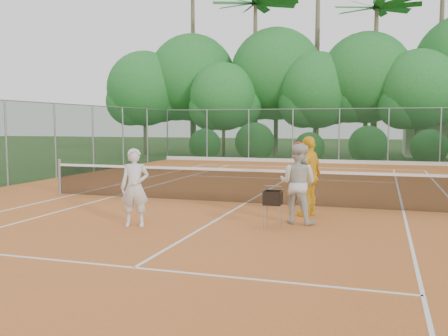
# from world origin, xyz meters

# --- Properties ---
(ground) EXTENTS (120.00, 120.00, 0.00)m
(ground) POSITION_xyz_m (0.00, 0.00, 0.00)
(ground) COLOR #244017
(ground) RESTS_ON ground
(clay_court) EXTENTS (18.00, 36.00, 0.02)m
(clay_court) POSITION_xyz_m (0.00, 0.00, 0.01)
(clay_court) COLOR #BA652B
(clay_court) RESTS_ON ground
(tennis_net) EXTENTS (11.97, 0.10, 1.10)m
(tennis_net) POSITION_xyz_m (0.00, 0.00, 0.53)
(tennis_net) COLOR gray
(tennis_net) RESTS_ON clay_court
(player_white) EXTENTS (0.70, 0.56, 1.67)m
(player_white) POSITION_xyz_m (-1.46, -3.58, 0.86)
(player_white) COLOR silver
(player_white) RESTS_ON clay_court
(player_center_grp) EXTENTS (0.99, 0.85, 1.80)m
(player_center_grp) POSITION_xyz_m (1.82, -2.23, 0.91)
(player_center_grp) COLOR beige
(player_center_grp) RESTS_ON clay_court
(player_yellow) EXTENTS (0.75, 1.20, 1.90)m
(player_yellow) POSITION_xyz_m (1.92, -1.26, 0.97)
(player_yellow) COLOR yellow
(player_yellow) RESTS_ON clay_court
(ball_hopper) EXTENTS (0.35, 0.35, 0.79)m
(ball_hopper) POSITION_xyz_m (1.41, -2.94, 0.65)
(ball_hopper) COLOR gray
(ball_hopper) RESTS_ON clay_court
(stray_ball_a) EXTENTS (0.07, 0.07, 0.07)m
(stray_ball_a) POSITION_xyz_m (-3.71, 9.24, 0.05)
(stray_ball_a) COLOR yellow
(stray_ball_a) RESTS_ON clay_court
(stray_ball_b) EXTENTS (0.07, 0.07, 0.07)m
(stray_ball_b) POSITION_xyz_m (2.72, 13.22, 0.05)
(stray_ball_b) COLOR #CEE635
(stray_ball_b) RESTS_ON clay_court
(stray_ball_c) EXTENTS (0.07, 0.07, 0.07)m
(stray_ball_c) POSITION_xyz_m (3.06, 11.42, 0.05)
(stray_ball_c) COLOR #CBE635
(stray_ball_c) RESTS_ON clay_court
(court_markings) EXTENTS (11.03, 23.83, 0.01)m
(court_markings) POSITION_xyz_m (0.00, 0.00, 0.02)
(court_markings) COLOR white
(court_markings) RESTS_ON clay_court
(fence_back) EXTENTS (18.07, 0.07, 3.00)m
(fence_back) POSITION_xyz_m (0.00, 15.00, 1.52)
(fence_back) COLOR #19381E
(fence_back) RESTS_ON clay_court
(tropical_treeline) EXTENTS (32.10, 8.49, 15.03)m
(tropical_treeline) POSITION_xyz_m (1.43, 20.22, 5.11)
(tropical_treeline) COLOR brown
(tropical_treeline) RESTS_ON ground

